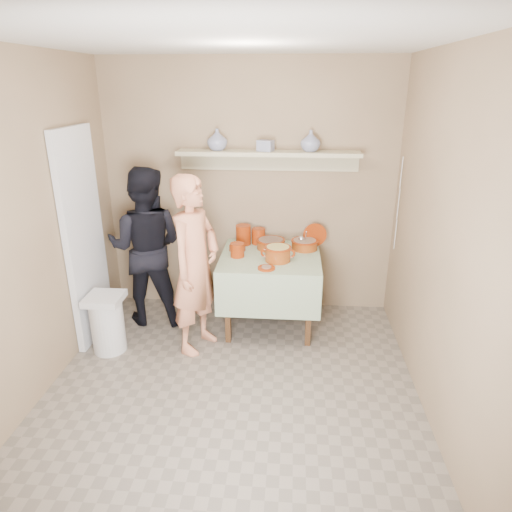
# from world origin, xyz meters

# --- Properties ---
(ground) EXTENTS (3.50, 3.50, 0.00)m
(ground) POSITION_xyz_m (0.00, 0.00, 0.00)
(ground) COLOR #706558
(ground) RESTS_ON ground
(tile_panel) EXTENTS (0.06, 0.70, 2.00)m
(tile_panel) POSITION_xyz_m (-1.46, 0.95, 1.00)
(tile_panel) COLOR silver
(tile_panel) RESTS_ON ground
(plate_stack_a) EXTENTS (0.15, 0.15, 0.21)m
(plate_stack_a) POSITION_xyz_m (-0.05, 1.58, 0.86)
(plate_stack_a) COLOR maroon
(plate_stack_a) RESTS_ON serving_table
(plate_stack_b) EXTENTS (0.14, 0.14, 0.17)m
(plate_stack_b) POSITION_xyz_m (0.10, 1.61, 0.84)
(plate_stack_b) COLOR maroon
(plate_stack_b) RESTS_ON serving_table
(bowl_stack) EXTENTS (0.14, 0.14, 0.14)m
(bowl_stack) POSITION_xyz_m (-0.07, 1.21, 0.83)
(bowl_stack) COLOR maroon
(bowl_stack) RESTS_ON serving_table
(empty_bowl) EXTENTS (0.17, 0.17, 0.05)m
(empty_bowl) POSITION_xyz_m (-0.09, 1.40, 0.79)
(empty_bowl) COLOR maroon
(empty_bowl) RESTS_ON serving_table
(propped_lid) EXTENTS (0.24, 0.05, 0.24)m
(propped_lid) POSITION_xyz_m (0.69, 1.59, 0.88)
(propped_lid) COLOR maroon
(propped_lid) RESTS_ON serving_table
(vase_right) EXTENTS (0.20, 0.20, 0.20)m
(vase_right) POSITION_xyz_m (0.61, 1.63, 1.82)
(vase_right) COLOR navy
(vase_right) RESTS_ON wall_shelf
(vase_left) EXTENTS (0.27, 0.27, 0.21)m
(vase_left) POSITION_xyz_m (-0.30, 1.64, 1.82)
(vase_left) COLOR navy
(vase_left) RESTS_ON wall_shelf
(ceramic_box) EXTENTS (0.17, 0.15, 0.11)m
(ceramic_box) POSITION_xyz_m (0.17, 1.61, 1.77)
(ceramic_box) COLOR navy
(ceramic_box) RESTS_ON wall_shelf
(person_cook) EXTENTS (0.59, 0.70, 1.64)m
(person_cook) POSITION_xyz_m (-0.40, 0.81, 0.82)
(person_cook) COLOR #CD7C58
(person_cook) RESTS_ON ground
(person_helper) EXTENTS (0.81, 0.64, 1.61)m
(person_helper) POSITION_xyz_m (-1.00, 1.29, 0.81)
(person_helper) COLOR black
(person_helper) RESTS_ON ground
(room_shell) EXTENTS (3.04, 3.54, 2.62)m
(room_shell) POSITION_xyz_m (0.00, 0.00, 1.61)
(room_shell) COLOR #8E7457
(room_shell) RESTS_ON ground
(serving_table) EXTENTS (0.97, 0.97, 0.76)m
(serving_table) POSITION_xyz_m (0.25, 1.28, 0.64)
(serving_table) COLOR #4C2D16
(serving_table) RESTS_ON ground
(cazuela_meat_a) EXTENTS (0.30, 0.30, 0.10)m
(cazuela_meat_a) POSITION_xyz_m (0.24, 1.47, 0.82)
(cazuela_meat_a) COLOR maroon
(cazuela_meat_a) RESTS_ON serving_table
(cazuela_meat_b) EXTENTS (0.28, 0.28, 0.10)m
(cazuela_meat_b) POSITION_xyz_m (0.58, 1.48, 0.82)
(cazuela_meat_b) COLOR maroon
(cazuela_meat_b) RESTS_ON serving_table
(ladle) EXTENTS (0.08, 0.26, 0.19)m
(ladle) POSITION_xyz_m (0.55, 1.48, 0.87)
(ladle) COLOR silver
(ladle) RESTS_ON cazuela_meat_b
(cazuela_rice) EXTENTS (0.33, 0.25, 0.14)m
(cazuela_rice) POSITION_xyz_m (0.33, 1.13, 0.85)
(cazuela_rice) COLOR maroon
(cazuela_rice) RESTS_ON serving_table
(front_plate) EXTENTS (0.16, 0.16, 0.03)m
(front_plate) POSITION_xyz_m (0.23, 0.92, 0.77)
(front_plate) COLOR maroon
(front_plate) RESTS_ON serving_table
(wall_shelf) EXTENTS (1.80, 0.25, 0.21)m
(wall_shelf) POSITION_xyz_m (0.20, 1.65, 1.67)
(wall_shelf) COLOR tan
(wall_shelf) RESTS_ON room_shell
(trash_bin) EXTENTS (0.32, 0.32, 0.56)m
(trash_bin) POSITION_xyz_m (-1.21, 0.67, 0.28)
(trash_bin) COLOR silver
(trash_bin) RESTS_ON ground
(electrical_cord) EXTENTS (0.01, 0.05, 0.90)m
(electrical_cord) POSITION_xyz_m (1.47, 1.48, 1.25)
(electrical_cord) COLOR silver
(electrical_cord) RESTS_ON wall_shelf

